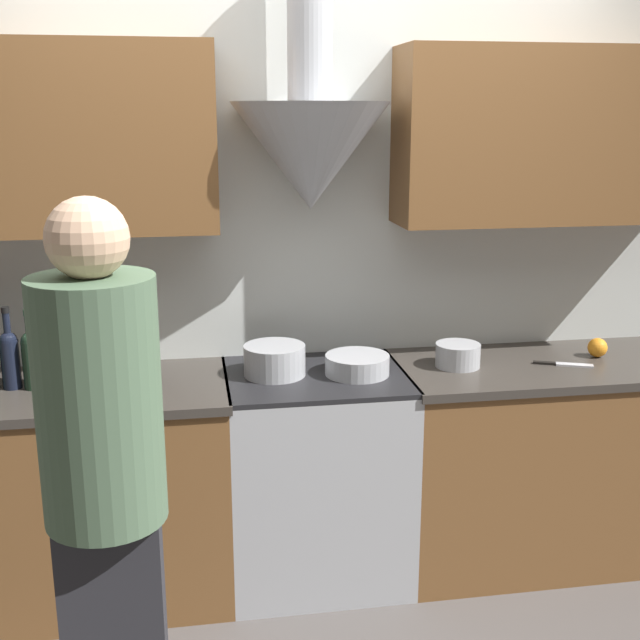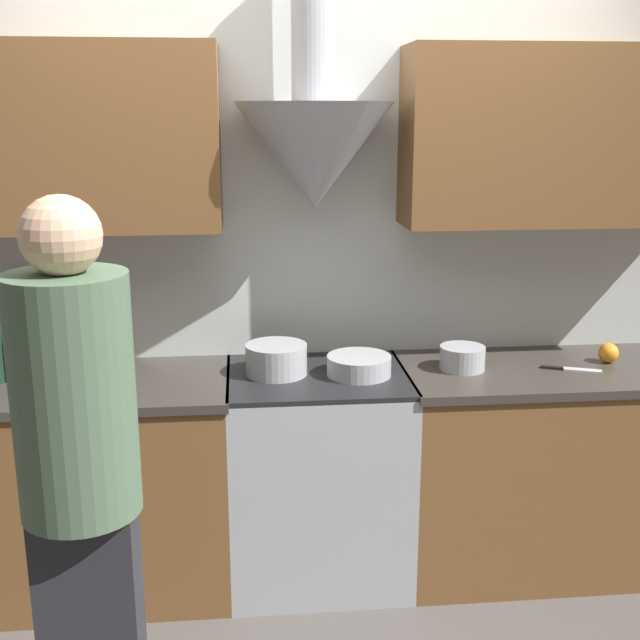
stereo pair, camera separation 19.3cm
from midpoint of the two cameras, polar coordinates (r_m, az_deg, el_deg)
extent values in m
plane|color=#4C4744|center=(3.31, -1.10, -20.33)|extent=(12.00, 12.00, 0.00)
cube|color=silver|center=(3.42, -2.81, 4.52)|extent=(8.40, 0.06, 2.60)
cone|color=#A8AAAF|center=(3.17, -2.48, 11.56)|extent=(0.62, 0.62, 0.41)
cylinder|color=#A8AAAF|center=(3.19, -2.59, 20.80)|extent=(0.17, 0.17, 0.62)
cube|color=brown|center=(3.22, -20.84, 11.95)|extent=(1.27, 0.32, 0.70)
cube|color=brown|center=(3.45, 14.23, 12.55)|extent=(1.23, 0.32, 0.70)
cube|color=brown|center=(3.41, -19.19, -11.89)|extent=(1.27, 0.60, 0.85)
cube|color=#38332D|center=(3.24, -19.84, -4.88)|extent=(1.30, 0.62, 0.03)
cube|color=brown|center=(3.62, 13.81, -9.86)|extent=(1.23, 0.60, 0.85)
cube|color=#38332D|center=(3.47, 14.25, -3.21)|extent=(1.26, 0.62, 0.03)
cube|color=#A8AAAF|center=(3.37, -1.96, -11.17)|extent=(0.72, 0.60, 0.86)
cube|color=black|center=(3.13, -1.22, -14.05)|extent=(0.51, 0.01, 0.39)
cube|color=black|center=(3.21, -2.02, -4.07)|extent=(0.72, 0.60, 0.02)
cube|color=#A8AAAF|center=(3.48, -2.60, -3.60)|extent=(0.72, 0.06, 0.10)
cylinder|color=black|center=(3.27, -22.73, -2.95)|extent=(0.07, 0.07, 0.19)
sphere|color=black|center=(3.25, -22.90, -1.38)|extent=(0.07, 0.07, 0.07)
cylinder|color=black|center=(3.23, -23.00, -0.32)|extent=(0.03, 0.03, 0.09)
cylinder|color=black|center=(3.22, -23.10, 0.66)|extent=(0.03, 0.03, 0.02)
cylinder|color=black|center=(3.24, -21.41, -2.99)|extent=(0.07, 0.07, 0.19)
sphere|color=black|center=(3.21, -21.56, -1.40)|extent=(0.07, 0.07, 0.07)
cylinder|color=black|center=(3.20, -21.66, -0.42)|extent=(0.03, 0.03, 0.08)
cylinder|color=#234C33|center=(3.19, -21.75, 0.48)|extent=(0.03, 0.03, 0.02)
cylinder|color=black|center=(3.22, -19.60, -2.96)|extent=(0.08, 0.08, 0.18)
sphere|color=black|center=(3.19, -19.74, -1.38)|extent=(0.08, 0.08, 0.08)
cylinder|color=black|center=(3.18, -19.84, -0.32)|extent=(0.03, 0.03, 0.09)
cylinder|color=black|center=(3.17, -19.92, 0.62)|extent=(0.03, 0.03, 0.02)
cylinder|color=#A8AAAF|center=(3.19, -4.99, -2.88)|extent=(0.25, 0.25, 0.12)
cylinder|color=#A8AAAF|center=(3.19, 0.94, -3.21)|extent=(0.26, 0.26, 0.08)
sphere|color=orange|center=(3.58, 17.68, -1.89)|extent=(0.08, 0.08, 0.08)
cylinder|color=#A8AAAF|center=(3.32, 8.14, -2.50)|extent=(0.18, 0.18, 0.10)
cube|color=silver|center=(3.44, 16.13, -3.11)|extent=(0.15, 0.09, 0.01)
cube|color=black|center=(3.43, 14.13, -3.01)|extent=(0.09, 0.05, 0.01)
cylinder|color=#4C664C|center=(2.04, -18.08, -5.57)|extent=(0.30, 0.30, 0.62)
sphere|color=#E0B28E|center=(1.94, -19.00, 5.51)|extent=(0.19, 0.19, 0.19)
camera|label=1|loc=(0.10, -91.82, -0.47)|focal=45.00mm
camera|label=2|loc=(0.10, 88.18, 0.47)|focal=45.00mm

